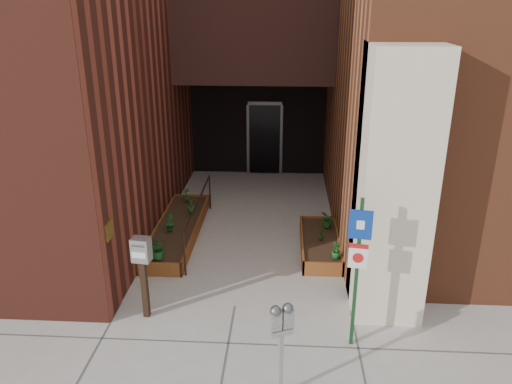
# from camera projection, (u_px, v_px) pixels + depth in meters

# --- Properties ---
(ground) EXTENTS (80.00, 80.00, 0.00)m
(ground) POSITION_uv_depth(u_px,v_px,m) (235.00, 306.00, 8.65)
(ground) COLOR #9E9991
(ground) RESTS_ON ground
(architecture) EXTENTS (20.00, 14.60, 10.00)m
(architecture) POSITION_uv_depth(u_px,v_px,m) (251.00, 0.00, 13.30)
(architecture) COLOR maroon
(architecture) RESTS_ON ground
(planter_left) EXTENTS (0.90, 3.60, 0.30)m
(planter_left) POSITION_uv_depth(u_px,v_px,m) (178.00, 230.00, 11.21)
(planter_left) COLOR brown
(planter_left) RESTS_ON ground
(planter_right) EXTENTS (0.80, 2.20, 0.30)m
(planter_right) POSITION_uv_depth(u_px,v_px,m) (320.00, 244.00, 10.57)
(planter_right) COLOR brown
(planter_right) RESTS_ON ground
(handrail) EXTENTS (0.04, 3.34, 0.90)m
(handrail) POSITION_uv_depth(u_px,v_px,m) (198.00, 207.00, 10.91)
(handrail) COLOR black
(handrail) RESTS_ON ground
(parking_meter) EXTENTS (0.33, 0.22, 1.42)m
(parking_meter) POSITION_uv_depth(u_px,v_px,m) (281.00, 326.00, 6.33)
(parking_meter) COLOR #A2A2A4
(parking_meter) RESTS_ON ground
(sign_post) EXTENTS (0.33, 0.10, 2.42)m
(sign_post) POSITION_uv_depth(u_px,v_px,m) (358.00, 259.00, 7.18)
(sign_post) COLOR #14391B
(sign_post) RESTS_ON ground
(payment_dropbox) EXTENTS (0.31, 0.25, 1.45)m
(payment_dropbox) POSITION_uv_depth(u_px,v_px,m) (142.00, 261.00, 8.03)
(payment_dropbox) COLOR black
(payment_dropbox) RESTS_ON ground
(shrub_left_a) EXTENTS (0.46, 0.46, 0.41)m
(shrub_left_a) POSITION_uv_depth(u_px,v_px,m) (158.00, 249.00, 9.59)
(shrub_left_a) COLOR #18561D
(shrub_left_a) RESTS_ON planter_left
(shrub_left_b) EXTENTS (0.26, 0.26, 0.35)m
(shrub_left_b) POSITION_uv_depth(u_px,v_px,m) (170.00, 222.00, 10.78)
(shrub_left_b) COLOR #19581B
(shrub_left_b) RESTS_ON planter_left
(shrub_left_c) EXTENTS (0.26, 0.26, 0.33)m
(shrub_left_c) POSITION_uv_depth(u_px,v_px,m) (192.00, 205.00, 11.71)
(shrub_left_c) COLOR #27601B
(shrub_left_c) RESTS_ON planter_left
(shrub_left_d) EXTENTS (0.25, 0.25, 0.34)m
(shrub_left_d) POSITION_uv_depth(u_px,v_px,m) (187.00, 195.00, 12.32)
(shrub_left_d) COLOR #205B1A
(shrub_left_d) RESTS_ON planter_left
(shrub_right_a) EXTENTS (0.25, 0.25, 0.33)m
(shrub_right_a) POSITION_uv_depth(u_px,v_px,m) (336.00, 250.00, 9.61)
(shrub_right_a) COLOR #17531D
(shrub_right_a) RESTS_ON planter_right
(shrub_right_b) EXTENTS (0.23, 0.23, 0.31)m
(shrub_right_b) POSITION_uv_depth(u_px,v_px,m) (321.00, 232.00, 10.36)
(shrub_right_b) COLOR #175017
(shrub_right_b) RESTS_ON planter_right
(shrub_right_c) EXTENTS (0.34, 0.34, 0.35)m
(shrub_right_c) POSITION_uv_depth(u_px,v_px,m) (328.00, 220.00, 10.93)
(shrub_right_c) COLOR #185518
(shrub_right_c) RESTS_ON planter_right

